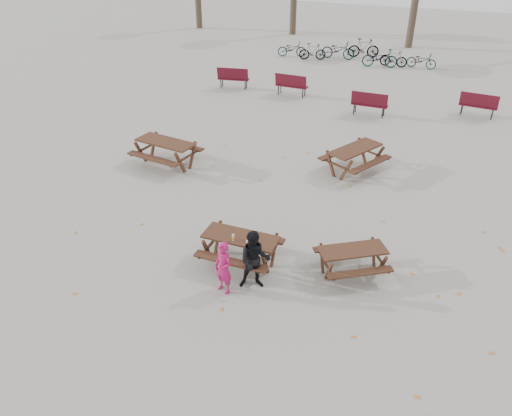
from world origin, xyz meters
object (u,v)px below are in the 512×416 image
at_px(adult, 255,260).
at_px(picnic_table_north, 166,153).
at_px(soda_bottle, 233,238).
at_px(picnic_table_far, 354,160).
at_px(main_picnic_table, 241,243).
at_px(picnic_table_east, 352,261).
at_px(food_tray, 250,241).
at_px(child, 223,268).

bearing_deg(adult, picnic_table_north, 114.49).
xyz_separation_m(soda_bottle, picnic_table_far, (1.58, 6.19, -0.43)).
bearing_deg(main_picnic_table, picnic_table_east, 13.30).
bearing_deg(main_picnic_table, picnic_table_far, 76.01).
bearing_deg(picnic_table_far, adult, -159.69).
distance_m(picnic_table_east, picnic_table_far, 5.48).
bearing_deg(food_tray, main_picnic_table, 155.44).
height_order(child, picnic_table_north, child).
bearing_deg(food_tray, picnic_table_east, 18.28).
relative_size(soda_bottle, picnic_table_far, 0.09).
relative_size(soda_bottle, picnic_table_east, 0.11).
height_order(food_tray, picnic_table_east, food_tray).
bearing_deg(picnic_table_far, picnic_table_east, -140.99).
relative_size(soda_bottle, adult, 0.12).
bearing_deg(food_tray, adult, -58.98).
bearing_deg(food_tray, picnic_table_far, 79.07).
distance_m(main_picnic_table, child, 1.10).
bearing_deg(main_picnic_table, food_tray, -24.56).
bearing_deg(child, picnic_table_far, 98.77).
bearing_deg(picnic_table_far, picnic_table_north, 134.95).
relative_size(child, adult, 0.88).
bearing_deg(picnic_table_north, food_tray, -33.14).
bearing_deg(child, picnic_table_north, 151.18).
xyz_separation_m(food_tray, adult, (0.34, -0.56, -0.06)).
xyz_separation_m(main_picnic_table, picnic_table_far, (1.49, 5.97, -0.17)).
relative_size(picnic_table_east, picnic_table_far, 0.81).
bearing_deg(picnic_table_east, main_picnic_table, 160.35).
xyz_separation_m(food_tray, picnic_table_north, (-4.77, 4.25, -0.36)).
xyz_separation_m(adult, picnic_table_north, (-5.11, 4.80, -0.30)).
bearing_deg(soda_bottle, child, -80.29).
bearing_deg(food_tray, soda_bottle, -169.93).
height_order(child, adult, adult).
height_order(adult, picnic_table_east, adult).
bearing_deg(soda_bottle, adult, -33.65).
height_order(soda_bottle, picnic_table_east, soda_bottle).
relative_size(food_tray, picnic_table_east, 0.12).
xyz_separation_m(adult, picnic_table_far, (0.85, 6.67, -0.32)).
distance_m(soda_bottle, picnic_table_far, 6.40).
relative_size(main_picnic_table, food_tray, 10.00).
relative_size(soda_bottle, picnic_table_north, 0.08).
xyz_separation_m(child, picnic_table_north, (-4.53, 5.21, -0.21)).
xyz_separation_m(food_tray, child, (-0.24, -0.96, -0.15)).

